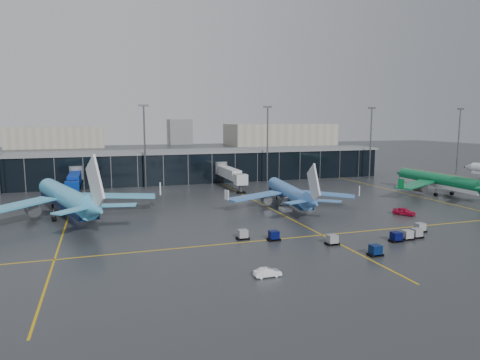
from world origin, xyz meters
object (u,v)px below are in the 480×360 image
object	(u,v)px
baggage_carts	(358,237)
mobile_airstair	(285,207)
airliner_aer_lingus	(440,172)
service_van_white	(268,272)
airliner_arkefly	(65,185)
airliner_klm_near	(289,183)
service_van_red	(404,211)

from	to	relation	value
baggage_carts	mobile_airstair	xyz separation A→B (m)	(-1.64, 27.08, 0.01)
airliner_aer_lingus	service_van_white	xyz separation A→B (m)	(-69.90, -44.99, -5.65)
airliner_arkefly	airliner_aer_lingus	distance (m)	97.90
airliner_arkefly	baggage_carts	distance (m)	60.91
airliner_arkefly	mobile_airstair	bearing A→B (deg)	-27.67
airliner_klm_near	airliner_aer_lingus	bearing A→B (deg)	11.80
airliner_aer_lingus	service_van_white	bearing A→B (deg)	-146.97
mobile_airstair	service_van_red	world-z (taller)	mobile_airstair
baggage_carts	service_van_red	xyz separation A→B (m)	(21.37, 14.76, 0.06)
airliner_aer_lingus	service_van_white	world-z (taller)	airliner_aer_lingus
airliner_aer_lingus	baggage_carts	distance (m)	59.61
airliner_arkefly	mobile_airstair	size ratio (longest dim) A/B	13.29
airliner_arkefly	mobile_airstair	world-z (taller)	airliner_arkefly
service_van_red	service_van_white	size ratio (longest dim) A/B	1.29
service_van_white	airliner_aer_lingus	bearing A→B (deg)	-58.02
baggage_carts	service_van_red	world-z (taller)	baggage_carts
airliner_arkefly	service_van_red	world-z (taller)	airliner_arkefly
mobile_airstair	service_van_red	xyz separation A→B (m)	(23.00, -12.32, 0.05)
airliner_arkefly	airliner_aer_lingus	bearing A→B (deg)	-18.64
airliner_arkefly	service_van_red	distance (m)	73.80
airliner_arkefly	service_van_white	world-z (taller)	airliner_arkefly
airliner_aer_lingus	mobile_airstair	size ratio (longest dim) A/B	11.84
mobile_airstair	service_van_white	size ratio (longest dim) A/B	0.93
airliner_klm_near	baggage_carts	distance (m)	31.09
mobile_airstair	baggage_carts	bearing A→B (deg)	-83.79
baggage_carts	mobile_airstair	distance (m)	27.13
baggage_carts	airliner_arkefly	bearing A→B (deg)	144.35
airliner_aer_lingus	mobile_airstair	xyz separation A→B (m)	(-50.29, -6.90, -5.50)
airliner_arkefly	airliner_klm_near	size ratio (longest dim) A/B	1.22
airliner_aer_lingus	baggage_carts	xyz separation A→B (m)	(-48.66, -33.99, -5.51)
baggage_carts	airliner_aer_lingus	bearing A→B (deg)	34.94
airliner_arkefly	airliner_aer_lingus	size ratio (longest dim) A/B	1.12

